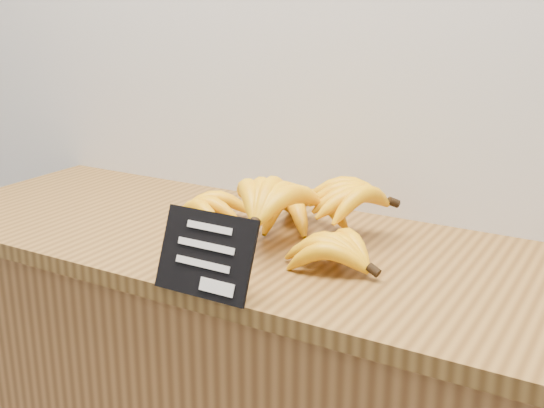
{
  "coord_description": "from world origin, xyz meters",
  "views": [
    {
      "loc": [
        0.5,
        1.7,
        1.38
      ],
      "look_at": [
        -0.08,
        2.7,
        1.02
      ],
      "focal_mm": 45.0,
      "sensor_mm": 36.0,
      "label": 1
    }
  ],
  "objects": [
    {
      "name": "counter_top",
      "position": [
        -0.08,
        2.75,
        0.92
      ],
      "size": [
        1.57,
        0.54,
        0.03
      ],
      "primitive_type": "cube",
      "color": "brown",
      "rests_on": "counter"
    },
    {
      "name": "chalkboard_sign",
      "position": [
        -0.08,
        2.5,
        0.99
      ],
      "size": [
        0.17,
        0.06,
        0.13
      ],
      "primitive_type": "cube",
      "rotation": [
        -0.38,
        0.0,
        0.0
      ],
      "color": "black",
      "rests_on": "counter_top"
    },
    {
      "name": "banana_pile",
      "position": [
        -0.09,
        2.77,
        0.99
      ],
      "size": [
        0.49,
        0.38,
        0.13
      ],
      "color": "#FFBA0A",
      "rests_on": "counter_top"
    }
  ]
}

